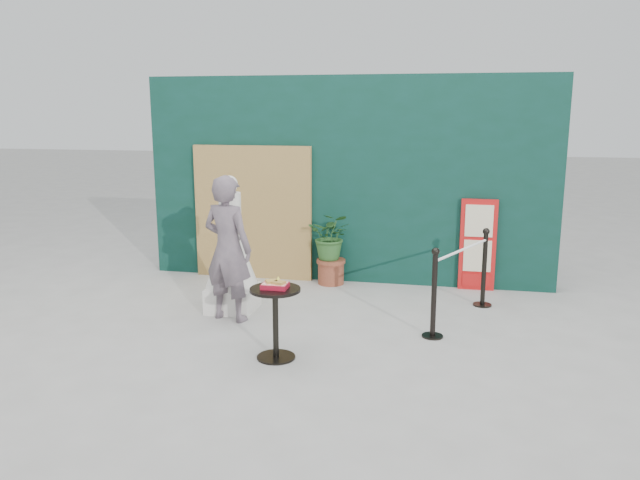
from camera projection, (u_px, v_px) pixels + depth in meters
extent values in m
plane|color=#ADAAA5|center=(296.00, 358.00, 6.45)|extent=(60.00, 60.00, 0.00)
cube|color=#0A3025|center=(347.00, 180.00, 9.16)|extent=(6.00, 0.30, 3.00)
cube|color=tan|center=(253.00, 213.00, 9.35)|extent=(1.80, 0.08, 2.00)
imported|color=slate|center=(228.00, 249.00, 7.47)|extent=(0.74, 0.58, 1.77)
cube|color=red|center=(478.00, 245.00, 8.77)|extent=(0.50, 0.06, 1.30)
cube|color=beige|center=(479.00, 221.00, 8.66)|extent=(0.38, 0.02, 0.45)
cube|color=beige|center=(477.00, 256.00, 8.77)|extent=(0.38, 0.02, 0.45)
cube|color=red|center=(476.00, 280.00, 8.84)|extent=(0.38, 0.02, 0.18)
cube|color=white|center=(233.00, 298.00, 7.96)|extent=(0.58, 0.58, 0.32)
cone|color=white|center=(231.00, 250.00, 7.83)|extent=(0.67, 0.67, 0.95)
cylinder|color=white|center=(230.00, 203.00, 7.71)|extent=(0.27, 0.27, 0.25)
sphere|color=silver|center=(229.00, 184.00, 7.66)|extent=(0.21, 0.21, 0.21)
cylinder|color=black|center=(276.00, 357.00, 6.45)|extent=(0.40, 0.40, 0.02)
cylinder|color=black|center=(276.00, 325.00, 6.37)|extent=(0.06, 0.06, 0.72)
cylinder|color=black|center=(275.00, 290.00, 6.30)|extent=(0.52, 0.52, 0.03)
cube|color=#AC1229|center=(275.00, 286.00, 6.29)|extent=(0.26, 0.19, 0.05)
cube|color=#F64420|center=(275.00, 283.00, 6.28)|extent=(0.24, 0.17, 0.00)
cube|color=gold|center=(271.00, 281.00, 6.30)|extent=(0.15, 0.14, 0.02)
cube|color=gold|center=(279.00, 283.00, 6.25)|extent=(0.13, 0.13, 0.02)
cone|color=#F9ED41|center=(278.00, 279.00, 6.32)|extent=(0.06, 0.06, 0.06)
cylinder|color=brown|center=(331.00, 273.00, 9.16)|extent=(0.38, 0.38, 0.32)
cylinder|color=brown|center=(331.00, 261.00, 9.13)|extent=(0.42, 0.42, 0.05)
imported|color=#2A5926|center=(331.00, 236.00, 9.05)|extent=(0.63, 0.54, 0.69)
cylinder|color=black|center=(432.00, 336.00, 7.04)|extent=(0.24, 0.24, 0.02)
cylinder|color=black|center=(434.00, 296.00, 6.95)|extent=(0.06, 0.06, 0.96)
sphere|color=black|center=(436.00, 252.00, 6.84)|extent=(0.09, 0.09, 0.09)
cylinder|color=black|center=(482.00, 305.00, 8.17)|extent=(0.24, 0.24, 0.02)
cylinder|color=black|center=(484.00, 270.00, 8.07)|extent=(0.06, 0.06, 0.96)
sphere|color=black|center=(486.00, 231.00, 7.97)|extent=(0.09, 0.09, 0.09)
cylinder|color=white|center=(462.00, 250.00, 7.43)|extent=(0.63, 1.31, 0.03)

